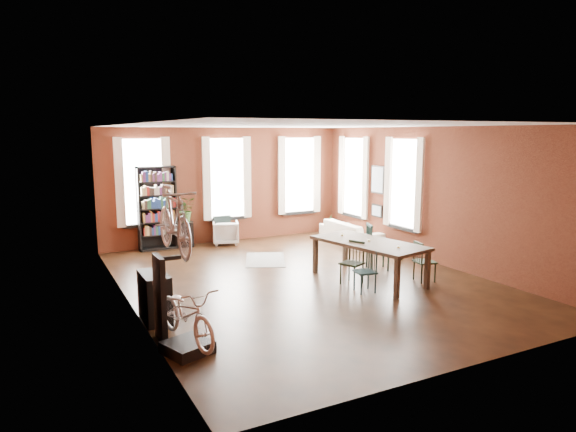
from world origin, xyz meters
TOP-DOWN VIEW (x-y plane):
  - room at (0.25, 0.62)m, footprint 9.00×9.04m
  - dining_table at (1.21, -0.61)m, footprint 1.58×2.61m
  - dining_chair_a at (0.69, -1.22)m, footprint 0.42×0.42m
  - dining_chair_b at (0.76, -0.66)m, footprint 0.53×0.53m
  - dining_chair_c at (2.23, -1.18)m, footprint 0.45×0.45m
  - dining_chair_d at (1.93, 0.02)m, footprint 0.62×0.62m
  - bookshelf at (-2.00, 4.30)m, footprint 1.00×0.32m
  - white_armchair at (-0.19, 4.10)m, footprint 0.85×0.83m
  - cream_sofa at (2.95, 2.60)m, footprint 0.61×2.08m
  - striped_rug at (0.03, 1.96)m, footprint 1.46×1.74m
  - bike_trainer at (-3.18, -2.38)m, footprint 0.74×0.74m
  - bike_wall_rack at (-3.40, -1.80)m, footprint 0.16×0.60m
  - console_table at (-3.28, -0.90)m, footprint 0.40×0.80m
  - plant_stand at (-1.22, 4.30)m, footprint 0.41×0.41m
  - plant_by_sofa at (3.14, 4.11)m, footprint 0.51×0.64m
  - plant_small at (2.97, 0.47)m, footprint 0.37×0.51m
  - bicycle_floor at (-3.17, -2.37)m, footprint 0.68×0.90m
  - bicycle_hung at (-3.15, -1.80)m, footprint 0.47×1.00m
  - plant_on_stand at (-1.26, 4.31)m, footprint 0.76×0.81m

SIDE VIEW (x-z plane):
  - striped_rug at x=0.03m, z-range 0.00..0.01m
  - plant_small at x=2.97m, z-range 0.00..0.16m
  - bike_trainer at x=-3.18m, z-range 0.00..0.17m
  - plant_by_sofa at x=3.14m, z-range 0.00..0.25m
  - plant_stand at x=-1.22m, z-range 0.00..0.67m
  - white_armchair at x=-0.19m, z-range 0.00..0.71m
  - console_table at x=-3.28m, z-range 0.00..0.80m
  - dining_chair_a at x=0.69m, z-range 0.00..0.81m
  - cream_sofa at x=2.95m, z-range 0.00..0.81m
  - dining_table at x=1.21m, z-range 0.00..0.83m
  - dining_chair_c at x=2.23m, z-range 0.00..0.83m
  - dining_chair_b at x=0.76m, z-range 0.00..0.87m
  - dining_chair_d at x=1.93m, z-range 0.00..1.04m
  - bike_wall_rack at x=-3.40m, z-range 0.00..1.30m
  - plant_on_stand at x=-1.26m, z-range 0.67..1.20m
  - bicycle_floor at x=-3.17m, z-range 0.17..1.72m
  - bookshelf at x=-2.00m, z-range 0.00..2.20m
  - bicycle_hung at x=-3.15m, z-range 1.30..2.96m
  - room at x=0.25m, z-range 0.53..3.75m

